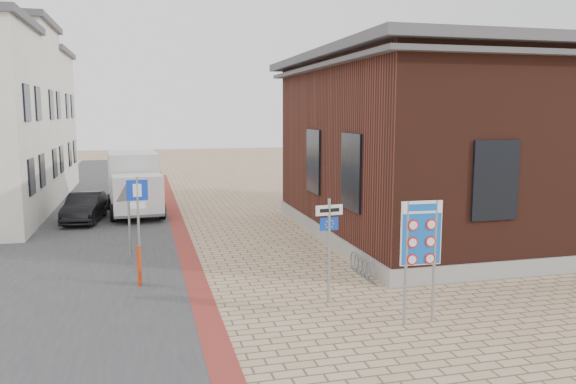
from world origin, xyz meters
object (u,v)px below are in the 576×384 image
sedan (85,207)px  parking_sign (138,206)px  box_truck (134,183)px  essen_sign (329,234)px  border_sign (421,236)px  bollard (139,266)px

sedan → parking_sign: parking_sign is taller
box_truck → essen_sign: (4.74, -13.80, 0.29)m
border_sign → sedan: bearing=122.6°
border_sign → essen_sign: border_sign is taller
border_sign → bollard: border_sign is taller
sedan → parking_sign: size_ratio=1.35×
sedan → box_truck: bearing=40.3°
parking_sign → bollard: size_ratio=2.48×
box_truck → essen_sign: size_ratio=2.11×
box_truck → border_sign: box_truck is taller
parking_sign → bollard: (-0.00, -1.70, -1.35)m
bollard → box_truck: bearing=91.2°
box_truck → parking_sign: box_truck is taller
sedan → box_truck: box_truck is taller
essen_sign → parking_sign: parking_sign is taller
box_truck → essen_sign: box_truck is taller
border_sign → bollard: (-6.00, 4.30, -1.42)m
essen_sign → bollard: essen_sign is taller
box_truck → essen_sign: bearing=-75.5°
border_sign → parking_sign: size_ratio=0.99×
sedan → border_sign: border_sign is taller
essen_sign → parking_sign: size_ratio=0.93×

